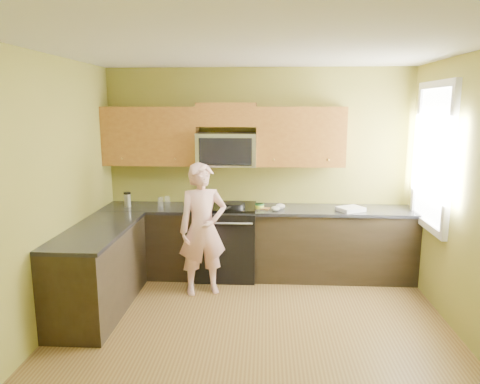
# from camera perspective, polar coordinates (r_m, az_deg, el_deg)

# --- Properties ---
(floor) EXTENTS (4.00, 4.00, 0.00)m
(floor) POSITION_cam_1_polar(r_m,az_deg,el_deg) (4.45, 1.68, -18.70)
(floor) COLOR brown
(floor) RESTS_ON ground
(ceiling) EXTENTS (4.00, 4.00, 0.00)m
(ceiling) POSITION_cam_1_polar(r_m,az_deg,el_deg) (3.90, 1.91, 18.31)
(ceiling) COLOR white
(ceiling) RESTS_ON ground
(wall_back) EXTENTS (4.00, 0.00, 4.00)m
(wall_back) POSITION_cam_1_polar(r_m,az_deg,el_deg) (5.93, 2.33, 2.68)
(wall_back) COLOR olive
(wall_back) RESTS_ON ground
(wall_front) EXTENTS (4.00, 0.00, 4.00)m
(wall_front) POSITION_cam_1_polar(r_m,az_deg,el_deg) (2.05, 0.18, -13.47)
(wall_front) COLOR olive
(wall_front) RESTS_ON ground
(wall_left) EXTENTS (0.00, 4.00, 4.00)m
(wall_left) POSITION_cam_1_polar(r_m,az_deg,el_deg) (4.48, -24.71, -1.00)
(wall_left) COLOR olive
(wall_left) RESTS_ON ground
(cabinet_back_run) EXTENTS (4.00, 0.60, 0.88)m
(cabinet_back_run) POSITION_cam_1_polar(r_m,az_deg,el_deg) (5.84, 2.21, -6.62)
(cabinet_back_run) COLOR black
(cabinet_back_run) RESTS_ON floor
(cabinet_left_run) EXTENTS (0.60, 1.60, 0.88)m
(cabinet_left_run) POSITION_cam_1_polar(r_m,az_deg,el_deg) (5.13, -17.73, -9.68)
(cabinet_left_run) COLOR black
(cabinet_left_run) RESTS_ON floor
(countertop_back) EXTENTS (4.00, 0.62, 0.04)m
(countertop_back) POSITION_cam_1_polar(r_m,az_deg,el_deg) (5.71, 2.24, -2.24)
(countertop_back) COLOR black
(countertop_back) RESTS_ON cabinet_back_run
(countertop_left) EXTENTS (0.62, 1.60, 0.04)m
(countertop_left) POSITION_cam_1_polar(r_m,az_deg,el_deg) (4.98, -17.92, -4.72)
(countertop_left) COLOR black
(countertop_left) RESTS_ON cabinet_left_run
(stove) EXTENTS (0.76, 0.65, 0.95)m
(stove) POSITION_cam_1_polar(r_m,az_deg,el_deg) (5.82, -1.76, -6.30)
(stove) COLOR black
(stove) RESTS_ON floor
(microwave) EXTENTS (0.76, 0.40, 0.42)m
(microwave) POSITION_cam_1_polar(r_m,az_deg,el_deg) (5.74, -1.70, 3.42)
(microwave) COLOR silver
(microwave) RESTS_ON wall_back
(upper_cab_left) EXTENTS (1.22, 0.33, 0.75)m
(upper_cab_left) POSITION_cam_1_polar(r_m,az_deg,el_deg) (5.94, -11.25, 3.47)
(upper_cab_left) COLOR brown
(upper_cab_left) RESTS_ON wall_back
(upper_cab_right) EXTENTS (1.12, 0.33, 0.75)m
(upper_cab_right) POSITION_cam_1_polar(r_m,az_deg,el_deg) (5.77, 7.69, 3.36)
(upper_cab_right) COLOR brown
(upper_cab_right) RESTS_ON wall_back
(upper_cab_over_mw) EXTENTS (0.76, 0.33, 0.30)m
(upper_cab_over_mw) POSITION_cam_1_polar(r_m,az_deg,el_deg) (5.72, -1.71, 9.93)
(upper_cab_over_mw) COLOR brown
(upper_cab_over_mw) RESTS_ON wall_back
(window) EXTENTS (0.06, 1.06, 1.66)m
(window) POSITION_cam_1_polar(r_m,az_deg,el_deg) (5.43, 23.63, 4.21)
(window) COLOR white
(window) RESTS_ON wall_right
(woman) EXTENTS (0.66, 0.54, 1.57)m
(woman) POSITION_cam_1_polar(r_m,az_deg,el_deg) (5.24, -4.82, -4.79)
(woman) COLOR #F08278
(woman) RESTS_ON floor
(frying_pan) EXTENTS (0.41, 0.53, 0.06)m
(frying_pan) POSITION_cam_1_polar(r_m,az_deg,el_deg) (5.59, -0.70, -1.99)
(frying_pan) COLOR black
(frying_pan) RESTS_ON stove
(butter_tub) EXTENTS (0.12, 0.12, 0.08)m
(butter_tub) POSITION_cam_1_polar(r_m,az_deg,el_deg) (5.66, 2.54, -2.14)
(butter_tub) COLOR #F4FD42
(butter_tub) RESTS_ON countertop_back
(toast_slice) EXTENTS (0.14, 0.14, 0.01)m
(toast_slice) POSITION_cam_1_polar(r_m,az_deg,el_deg) (5.63, 3.24, -2.14)
(toast_slice) COLOR #B27F47
(toast_slice) RESTS_ON countertop_back
(napkin_a) EXTENTS (0.12, 0.13, 0.06)m
(napkin_a) POSITION_cam_1_polar(r_m,az_deg,el_deg) (5.54, 4.58, -2.15)
(napkin_a) COLOR silver
(napkin_a) RESTS_ON countertop_back
(napkin_b) EXTENTS (0.15, 0.16, 0.07)m
(napkin_b) POSITION_cam_1_polar(r_m,az_deg,el_deg) (5.66, 5.22, -1.84)
(napkin_b) COLOR silver
(napkin_b) RESTS_ON countertop_back
(dish_towel) EXTENTS (0.38, 0.36, 0.05)m
(dish_towel) POSITION_cam_1_polar(r_m,az_deg,el_deg) (5.69, 14.05, -2.14)
(dish_towel) COLOR white
(dish_towel) RESTS_ON countertop_back
(travel_mug) EXTENTS (0.10, 0.10, 0.19)m
(travel_mug) POSITION_cam_1_polar(r_m,az_deg,el_deg) (5.93, -14.25, -1.88)
(travel_mug) COLOR silver
(travel_mug) RESTS_ON countertop_back
(glass_a) EXTENTS (0.09, 0.09, 0.12)m
(glass_a) POSITION_cam_1_polar(r_m,az_deg,el_deg) (5.86, -10.19, -1.25)
(glass_a) COLOR silver
(glass_a) RESTS_ON countertop_back
(glass_c) EXTENTS (0.07, 0.07, 0.12)m
(glass_c) POSITION_cam_1_polar(r_m,az_deg,el_deg) (5.91, -9.34, -1.13)
(glass_c) COLOR silver
(glass_c) RESTS_ON countertop_back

